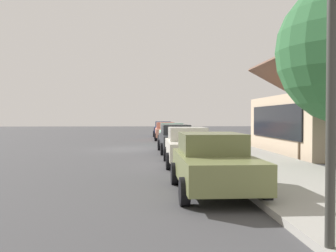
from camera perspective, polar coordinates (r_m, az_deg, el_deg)
ground_plane at (r=23.53m, az=-5.64°, el=-3.60°), size 120.00×120.00×0.00m
sidewalk_curb at (r=23.95m, az=7.90°, el=-3.33°), size 60.00×4.20×0.16m
car_navy at (r=39.46m, az=-0.73°, el=-0.42°), size 4.71×2.26×1.59m
car_coral at (r=33.06m, az=-0.42°, el=-0.75°), size 4.80×2.01×1.59m
car_seafoam at (r=27.54m, az=0.60°, el=-1.18°), size 4.48×2.09×1.59m
car_charcoal at (r=21.38m, az=1.26°, el=-1.90°), size 4.88×2.09×1.59m
car_ivory at (r=15.80m, az=3.10°, el=-3.05°), size 4.47×2.04×1.59m
car_olive at (r=10.02m, az=7.02°, el=-5.60°), size 4.35×2.11×1.59m
traffic_light_main at (r=5.52m, az=13.79°, el=16.72°), size 0.37×2.79×5.20m
utility_pole_wooden at (r=18.48m, az=19.92°, el=7.18°), size 1.80×0.24×7.50m
fire_hydrant_red at (r=36.39m, az=1.84°, el=-1.07°), size 0.22×0.22×0.71m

